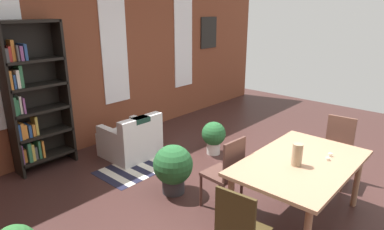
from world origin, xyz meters
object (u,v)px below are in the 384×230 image
at_px(dining_chair_head_right, 337,148).
at_px(dining_chair_far_left, 226,171).
at_px(vase_on_table, 297,155).
at_px(armchair_white, 131,141).
at_px(bookshelf_tall, 33,100).
at_px(potted_plant_window, 214,136).
at_px(dining_table, 301,168).
at_px(potted_plant_corner, 173,167).

relative_size(dining_chair_head_right, dining_chair_far_left, 1.00).
bearing_deg(vase_on_table, armchair_white, 91.04).
bearing_deg(dining_chair_far_left, bookshelf_tall, 109.90).
bearing_deg(armchair_white, bookshelf_tall, 150.02).
bearing_deg(bookshelf_tall, potted_plant_window, -37.08).
height_order(vase_on_table, potted_plant_window, vase_on_table).
xyz_separation_m(dining_table, vase_on_table, (-0.14, 0.00, 0.21)).
distance_m(dining_chair_far_left, armchair_white, 2.13).
distance_m(dining_chair_far_left, bookshelf_tall, 3.05).
relative_size(vase_on_table, potted_plant_corner, 0.37).
bearing_deg(bookshelf_tall, dining_chair_head_right, -53.56).
bearing_deg(dining_table, dining_chair_head_right, 0.30).
relative_size(dining_table, potted_plant_corner, 2.50).
bearing_deg(dining_chair_far_left, dining_table, -62.81).
relative_size(dining_chair_far_left, potted_plant_window, 1.67).
xyz_separation_m(dining_chair_head_right, bookshelf_tall, (-2.63, 3.56, 0.59)).
distance_m(dining_chair_far_left, potted_plant_window, 1.66).
relative_size(dining_table, vase_on_table, 6.73).
bearing_deg(potted_plant_corner, potted_plant_window, 15.57).
xyz_separation_m(dining_chair_head_right, potted_plant_corner, (-1.77, 1.51, -0.13)).
distance_m(dining_table, vase_on_table, 0.25).
relative_size(vase_on_table, bookshelf_tall, 0.11).
bearing_deg(armchair_white, dining_chair_far_left, -95.41).
height_order(vase_on_table, potted_plant_corner, vase_on_table).
bearing_deg(potted_plant_corner, vase_on_table, -74.81).
bearing_deg(armchair_white, dining_chair_head_right, -63.72).
xyz_separation_m(armchair_white, potted_plant_window, (1.00, -0.97, 0.05)).
height_order(dining_table, vase_on_table, vase_on_table).
bearing_deg(potted_plant_corner, dining_chair_head_right, -40.40).
relative_size(vase_on_table, potted_plant_window, 0.44).
bearing_deg(potted_plant_window, vase_on_table, -116.62).
distance_m(vase_on_table, dining_chair_far_left, 0.88).
distance_m(dining_chair_head_right, bookshelf_tall, 4.46).
bearing_deg(bookshelf_tall, potted_plant_corner, -67.31).
height_order(dining_chair_head_right, armchair_white, dining_chair_head_right).
bearing_deg(dining_chair_head_right, vase_on_table, -179.73).
bearing_deg(vase_on_table, dining_table, 0.00).
relative_size(dining_table, bookshelf_tall, 0.76).
height_order(dining_chair_far_left, bookshelf_tall, bookshelf_tall).
height_order(dining_chair_head_right, potted_plant_window, dining_chair_head_right).
distance_m(bookshelf_tall, potted_plant_window, 2.88).
height_order(dining_table, dining_chair_far_left, dining_chair_far_left).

